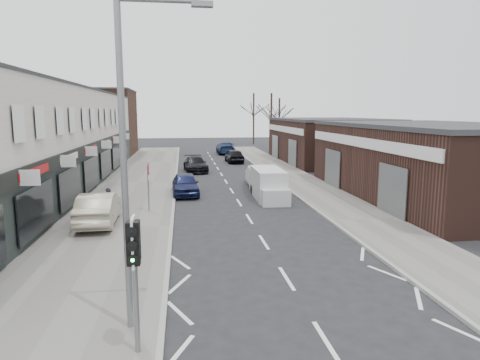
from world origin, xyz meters
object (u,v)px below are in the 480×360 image
object	(u,v)px
street_lamp	(131,147)
parked_car_left_a	(185,184)
white_van	(268,185)
pedestrian	(108,202)
warning_sign	(149,173)
parked_car_right_c	(225,148)
traffic_light	(134,253)
parked_car_left_b	(195,164)
sedan_on_pavement	(99,208)
parked_car_right_a	(259,176)
parked_car_right_b	(234,156)

from	to	relation	value
street_lamp	parked_car_left_a	xyz separation A→B (m)	(1.32, 17.75, -3.90)
white_van	pedestrian	world-z (taller)	white_van
warning_sign	parked_car_right_c	xyz separation A→B (m)	(7.36, 32.40, -1.41)
traffic_light	parked_car_left_b	xyz separation A→B (m)	(2.20, 30.04, -1.73)
sedan_on_pavement	parked_car_left_a	size ratio (longest dim) A/B	1.10
warning_sign	parked_car_right_a	world-z (taller)	warning_sign
sedan_on_pavement	parked_car_right_b	xyz separation A→B (m)	(9.56, 25.08, -0.16)
warning_sign	sedan_on_pavement	xyz separation A→B (m)	(-2.20, -2.44, -1.31)
white_van	parked_car_right_c	distance (m)	29.41
warning_sign	parked_car_left_b	size ratio (longest dim) A/B	0.57
parked_car_left_b	parked_car_right_c	bearing A→B (deg)	69.72
street_lamp	white_van	size ratio (longest dim) A/B	1.65
parked_car_right_a	white_van	bearing A→B (deg)	90.80
white_van	parked_car_left_a	xyz separation A→B (m)	(-5.21, 1.95, -0.17)
street_lamp	warning_sign	bearing A→B (deg)	92.84
traffic_light	sedan_on_pavement	world-z (taller)	traffic_light
white_van	pedestrian	size ratio (longest dim) A/B	3.21
parked_car_right_c	warning_sign	bearing A→B (deg)	77.95
traffic_light	white_van	bearing A→B (deg)	69.38
traffic_light	parked_car_right_a	distance (m)	22.63
white_van	parked_car_left_b	world-z (taller)	white_van
pedestrian	parked_car_left_a	size ratio (longest dim) A/B	0.36
sedan_on_pavement	parked_car_right_c	bearing A→B (deg)	-107.38
sedan_on_pavement	parked_car_left_a	xyz separation A→B (m)	(4.15, 7.39, -0.17)
white_van	parked_car_left_b	size ratio (longest dim) A/B	1.03
pedestrian	parked_car_right_c	size ratio (longest dim) A/B	0.28
parked_car_right_a	parked_car_right_c	world-z (taller)	parked_car_right_c
traffic_light	parked_car_left_b	distance (m)	30.17
warning_sign	parked_car_left_b	bearing A→B (deg)	79.54
parked_car_left_a	parked_car_right_a	distance (m)	6.01
parked_car_left_a	parked_car_right_c	size ratio (longest dim) A/B	0.78
street_lamp	white_van	bearing A→B (deg)	67.55
white_van	sedan_on_pavement	bearing A→B (deg)	-149.03
pedestrian	parked_car_right_c	world-z (taller)	pedestrian
pedestrian	parked_car_left_a	distance (m)	7.21
street_lamp	parked_car_left_b	bearing A→B (deg)	85.39
pedestrian	parked_car_right_a	xyz separation A→B (m)	(9.33, 8.67, -0.10)
parked_car_left_a	parked_car_left_b	world-z (taller)	parked_car_left_a
traffic_light	parked_car_right_c	bearing A→B (deg)	81.91
white_van	parked_car_left_b	bearing A→B (deg)	108.69
pedestrian	parked_car_right_c	bearing A→B (deg)	-122.01
sedan_on_pavement	parked_car_right_b	bearing A→B (deg)	-112.90
warning_sign	parked_car_right_a	xyz separation A→B (m)	(7.36, 7.57, -1.43)
traffic_light	warning_sign	xyz separation A→B (m)	(-0.76, 14.02, -0.21)
street_lamp	pedestrian	distance (m)	12.56
parked_car_left_a	parked_car_right_c	bearing A→B (deg)	76.66
white_van	parked_car_right_a	world-z (taller)	white_van
traffic_light	parked_car_left_a	xyz separation A→B (m)	(1.19, 18.96, -1.69)
sedan_on_pavement	parked_car_left_a	bearing A→B (deg)	-121.36
sedan_on_pavement	parked_car_right_a	size ratio (longest dim) A/B	0.99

